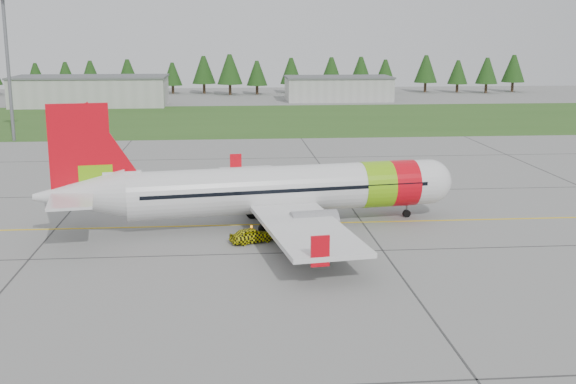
{
  "coord_description": "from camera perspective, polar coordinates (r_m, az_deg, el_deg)",
  "views": [
    {
      "loc": [
        -1.15,
        -49.31,
        15.42
      ],
      "look_at": [
        3.52,
        4.78,
        3.42
      ],
      "focal_mm": 45.0,
      "sensor_mm": 36.0,
      "label": 1
    }
  ],
  "objects": [
    {
      "name": "grass_strip",
      "position": [
        132.21,
        -4.43,
        5.74
      ],
      "size": [
        320.0,
        50.0,
        0.03
      ],
      "primitive_type": "cube",
      "color": "#30561E",
      "rests_on": "ground"
    },
    {
      "name": "follow_me_car",
      "position": [
        53.99,
        -2.91,
        -2.31
      ],
      "size": [
        1.57,
        1.68,
        3.33
      ],
      "primitive_type": "imported",
      "rotation": [
        0.0,
        0.0,
        1.97
      ],
      "color": "#FAF40D",
      "rests_on": "ground"
    },
    {
      "name": "floodlight_mast",
      "position": [
        111.78,
        -21.21,
        8.86
      ],
      "size": [
        0.5,
        0.5,
        20.0
      ],
      "primitive_type": "cylinder",
      "color": "slate",
      "rests_on": "ground"
    },
    {
      "name": "treeline",
      "position": [
        187.6,
        -4.64,
        9.24
      ],
      "size": [
        160.0,
        8.0,
        10.0
      ],
      "primitive_type": null,
      "color": "#1C3F14",
      "rests_on": "ground"
    },
    {
      "name": "ground",
      "position": [
        51.67,
        -3.45,
        -4.92
      ],
      "size": [
        320.0,
        320.0,
        0.0
      ],
      "primitive_type": "plane",
      "color": "gray",
      "rests_on": "ground"
    },
    {
      "name": "hangar_west",
      "position": [
        162.37,
        -15.29,
        7.64
      ],
      "size": [
        32.0,
        14.0,
        6.0
      ],
      "primitive_type": "cube",
      "color": "#A8A8A3",
      "rests_on": "ground"
    },
    {
      "name": "aircraft",
      "position": [
        58.43,
        -1.04,
        0.17
      ],
      "size": [
        33.93,
        31.58,
        10.31
      ],
      "rotation": [
        0.0,
        0.0,
        0.15
      ],
      "color": "silver",
      "rests_on": "ground"
    },
    {
      "name": "taxi_guideline",
      "position": [
        59.35,
        -3.66,
        -2.6
      ],
      "size": [
        120.0,
        0.25,
        0.02
      ],
      "primitive_type": "cube",
      "color": "gold",
      "rests_on": "ground"
    },
    {
      "name": "hangar_east",
      "position": [
        169.82,
        3.98,
        8.11
      ],
      "size": [
        24.0,
        12.0,
        5.2
      ],
      "primitive_type": "cube",
      "color": "#A8A8A3",
      "rests_on": "ground"
    },
    {
      "name": "service_van",
      "position": [
        105.18,
        -15.86,
        4.85
      ],
      "size": [
        2.09,
        2.04,
        4.69
      ],
      "primitive_type": "imported",
      "rotation": [
        0.0,
        0.0,
        -0.38
      ],
      "color": "silver",
      "rests_on": "ground"
    }
  ]
}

